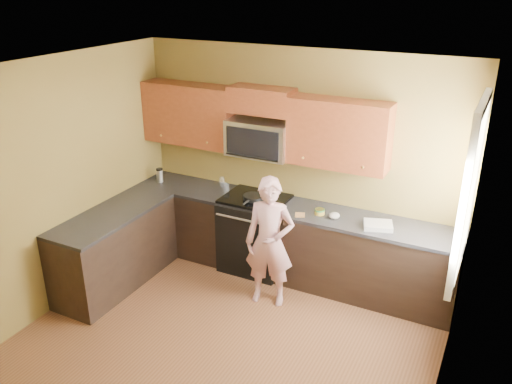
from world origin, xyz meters
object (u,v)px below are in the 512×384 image
Objects in this scene: microwave at (260,155)px; woman at (270,242)px; butter_tub at (320,214)px; frying_pan at (253,199)px; stove at (255,233)px; travel_mug at (160,182)px.

woman is (0.48, -0.72, -0.71)m from microwave.
frying_pan is at bearing -178.66° from butter_tub.
woman reaches higher than butter_tub.
travel_mug reaches higher than stove.
frying_pan reaches higher than stove.
travel_mug is at bearing 179.79° from butter_tub.
stove is 0.64× the size of woman.
microwave is at bearing 6.38° from travel_mug.
microwave is 0.51× the size of woman.
stove is 1.45m from travel_mug.
stove is at bearing -90.00° from microwave.
frying_pan is at bearing -87.94° from stove.
stove is at bearing 116.57° from woman.
travel_mug is at bearing 179.28° from frying_pan.
travel_mug is (-1.38, 0.03, -0.03)m from frying_pan.
frying_pan is (-0.47, 0.54, 0.21)m from woman.
butter_tub is at bearing 1.76° from frying_pan.
microwave is at bearing 169.03° from butter_tub.
butter_tub is (0.84, -0.04, 0.45)m from stove.
woman is at bearing -16.90° from travel_mug.
travel_mug is at bearing 150.92° from woman.
travel_mug reaches higher than butter_tub.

